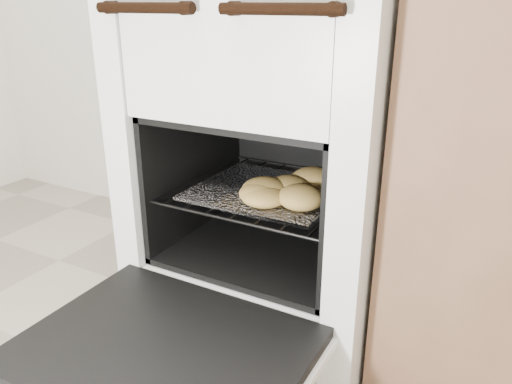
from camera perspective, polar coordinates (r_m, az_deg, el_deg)
stove at (r=1.29m, az=3.21°, el=4.23°), size 0.62×0.69×0.95m
oven_door at (r=1.02m, az=-10.57°, el=-17.65°), size 0.56×0.43×0.04m
oven_rack at (r=1.26m, az=1.80°, el=0.18°), size 0.45×0.43×0.01m
foil_sheet at (r=1.24m, az=1.37°, el=0.15°), size 0.35×0.31×0.01m
baked_rolls at (r=1.17m, az=3.56°, el=0.39°), size 0.22×0.30×0.06m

